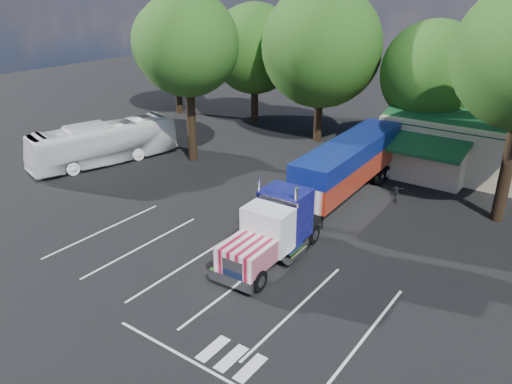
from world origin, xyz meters
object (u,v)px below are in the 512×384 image
Objects in this scene: tour_bus at (104,143)px; bicycle at (397,192)px; woman at (246,237)px; semi_truck at (333,176)px.

bicycle is at bearing 32.57° from tour_bus.
bicycle is at bearing -6.69° from woman.
bicycle is 0.16× the size of tour_bus.
semi_truck is 1.70× the size of tour_bus.
woman is 0.90× the size of bicycle.
semi_truck reaches higher than woman.
semi_truck is 18.57m from tour_bus.
semi_truck is 10.74× the size of bicycle.
woman is 17.76m from tour_bus.
woman is at bearing 0.21° from tour_bus.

